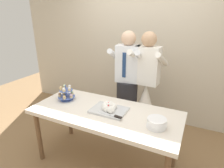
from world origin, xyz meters
TOP-DOWN VIEW (x-y plane):
  - ground_plane at (0.00, 0.00)m, footprint 8.00×8.00m
  - rear_wall at (0.00, 1.49)m, footprint 5.20×0.10m
  - dessert_table at (0.00, 0.00)m, footprint 1.80×0.80m
  - cupcake_stand at (-0.62, 0.06)m, footprint 0.23×0.23m
  - main_cake_tray at (0.04, 0.02)m, footprint 0.44×0.31m
  - plate_stack at (0.64, -0.08)m, footprint 0.21×0.21m
  - person_groom at (-0.01, 0.74)m, footprint 0.52×0.55m
  - person_bride at (0.28, 0.76)m, footprint 0.56×0.56m

SIDE VIEW (x-z plane):
  - ground_plane at x=0.00m, z-range 0.00..0.00m
  - person_bride at x=0.28m, z-range -0.25..1.41m
  - dessert_table at x=0.00m, z-range 0.31..1.09m
  - person_groom at x=-0.01m, z-range -0.08..1.58m
  - main_cake_tray at x=0.04m, z-range 0.76..0.88m
  - plate_stack at x=0.64m, z-range 0.77..0.87m
  - cupcake_stand at x=-0.62m, z-range 0.76..0.97m
  - rear_wall at x=0.00m, z-range 0.00..2.90m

